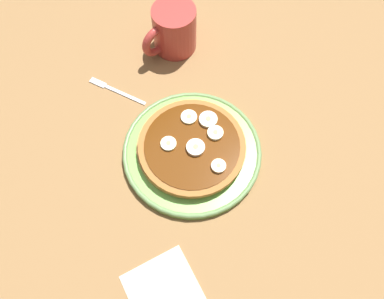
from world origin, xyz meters
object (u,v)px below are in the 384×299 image
object	(u,v)px
pancake_stack	(192,148)
napkin	(164,291)
plate	(192,152)
banana_slice_5	(169,144)
coffee_mug	(173,29)
fork	(114,90)
banana_slice_1	(215,133)
banana_slice_0	(196,147)
banana_slice_2	(189,117)
banana_slice_4	(208,120)
banana_slice_3	(219,166)

from	to	relation	value
pancake_stack	napkin	distance (cm)	25.04
plate	banana_slice_5	size ratio (longest dim) A/B	9.01
coffee_mug	fork	distance (cm)	17.21
banana_slice_1	banana_slice_5	size ratio (longest dim) A/B	1.03
banana_slice_0	pancake_stack	bearing A→B (deg)	-73.44
plate	banana_slice_0	size ratio (longest dim) A/B	7.69
pancake_stack	plate	bearing A→B (deg)	170.01
banana_slice_0	banana_slice_1	world-z (taller)	same
banana_slice_5	coffee_mug	distance (cm)	25.60
pancake_stack	banana_slice_0	distance (cm)	1.80
banana_slice_2	plate	bearing A→B (deg)	54.10
plate	banana_slice_4	world-z (taller)	banana_slice_4
banana_slice_3	coffee_mug	world-z (taller)	coffee_mug
banana_slice_2	banana_slice_4	distance (cm)	3.61
banana_slice_0	banana_slice_1	bearing A→B (deg)	177.85
plate	fork	size ratio (longest dim) A/B	2.07
coffee_mug	napkin	bearing A→B (deg)	47.62
pancake_stack	banana_slice_4	distance (cm)	6.12
banana_slice_4	banana_slice_2	bearing A→B (deg)	-51.14
banana_slice_4	fork	distance (cm)	21.28
plate	fork	world-z (taller)	plate
coffee_mug	fork	xyz separation A→B (cm)	(16.49, 0.60, -4.88)
banana_slice_3	napkin	xyz separation A→B (cm)	(20.31, 9.06, -3.82)
banana_slice_0	coffee_mug	distance (cm)	26.69
fork	banana_slice_3	bearing A→B (deg)	96.08
banana_slice_2	napkin	distance (cm)	30.70
banana_slice_4	plate	bearing A→B (deg)	17.71
banana_slice_0	banana_slice_2	size ratio (longest dim) A/B	1.11
banana_slice_2	banana_slice_3	world-z (taller)	banana_slice_3
banana_slice_1	pancake_stack	bearing A→B (deg)	-13.45
banana_slice_3	banana_slice_4	xyz separation A→B (cm)	(-4.99, -8.07, 0.01)
banana_slice_2	banana_slice_1	bearing A→B (deg)	103.21
banana_slice_4	napkin	xyz separation A→B (cm)	(25.30, 17.13, -3.83)
plate	pancake_stack	world-z (taller)	pancake_stack
coffee_mug	banana_slice_1	bearing A→B (deg)	67.49
plate	banana_slice_4	size ratio (longest dim) A/B	7.54
pancake_stack	banana_slice_1	distance (cm)	5.10
banana_slice_1	banana_slice_3	world-z (taller)	same
fork	napkin	bearing A→B (deg)	64.55
banana_slice_5	napkin	distance (cm)	24.97
banana_slice_0	banana_slice_4	bearing A→B (deg)	-153.05
pancake_stack	banana_slice_5	world-z (taller)	banana_slice_5
plate	pancake_stack	xyz separation A→B (cm)	(0.09, -0.02, 1.65)
pancake_stack	banana_slice_5	distance (cm)	4.36
plate	pancake_stack	size ratio (longest dim) A/B	1.25
banana_slice_0	banana_slice_1	size ratio (longest dim) A/B	1.14
plate	banana_slice_5	bearing A→B (deg)	-43.19
napkin	banana_slice_2	bearing A→B (deg)	-139.12
banana_slice_0	banana_slice_5	xyz separation A→B (cm)	(3.27, -3.84, -0.11)
banana_slice_4	fork	size ratio (longest dim) A/B	0.27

